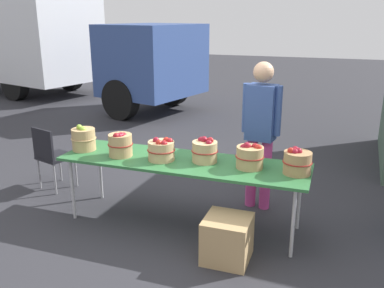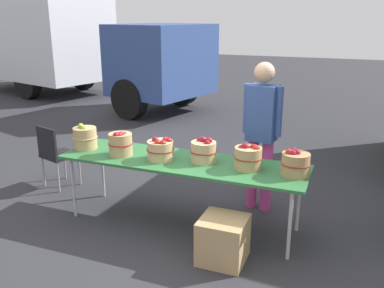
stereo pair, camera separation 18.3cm
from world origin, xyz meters
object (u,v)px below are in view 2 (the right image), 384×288
Objects in this scene: apple_basket_red_2 at (204,151)px; produce_crate at (223,240)px; apple_basket_red_0 at (121,143)px; apple_basket_red_4 at (295,163)px; apple_basket_red_3 at (248,157)px; apple_basket_green_0 at (85,137)px; apple_basket_red_1 at (161,149)px; box_truck at (64,43)px; vendor_adult at (262,125)px; market_table at (182,164)px; folding_chair at (55,151)px.

apple_basket_red_2 is 0.98m from produce_crate.
apple_basket_red_4 is (1.91, 0.09, -0.01)m from apple_basket_red_0.
apple_basket_red_3 is 0.87m from produce_crate.
apple_basket_green_0 is 1.00× the size of apple_basket_red_1.
apple_basket_red_0 is 1.91m from apple_basket_red_4.
apple_basket_red_1 is 1.06× the size of apple_basket_red_2.
apple_basket_red_3 is (0.95, 0.08, 0.01)m from apple_basket_red_1.
box_truck reaches higher than apple_basket_red_2.
apple_basket_red_3 is at bearing 99.97° from vendor_adult.
apple_basket_red_3 is at bearing 4.09° from apple_basket_red_0.
apple_basket_red_3 reaches higher than produce_crate.
apple_basket_red_1 is at bearing -166.36° from market_table.
produce_crate is at bearing -134.51° from apple_basket_red_4.
apple_basket_red_4 is 0.68× the size of produce_crate.
apple_basket_green_0 is 1.06× the size of apple_basket_red_2.
market_table is 0.73m from apple_basket_red_0.
apple_basket_red_3 is at bearing -3.24° from apple_basket_red_2.
market_table is 1.23m from apple_basket_green_0.
folding_chair is (-1.98, 0.34, -0.21)m from market_table.
folding_chair is at bearing 154.75° from apple_basket_green_0.
apple_basket_red_2 is (0.94, 0.13, -0.01)m from apple_basket_red_0.
apple_basket_red_0 is at bearing 178.83° from folding_chair.
apple_basket_red_2 is 0.67× the size of produce_crate.
apple_basket_red_0 is 0.33× the size of folding_chair.
produce_crate is at bearing -54.79° from apple_basket_red_2.
apple_basket_red_4 is 0.17× the size of vendor_adult.
market_table is 9.37× the size of apple_basket_red_2.
apple_basket_red_0 reaches higher than apple_basket_red_2.
apple_basket_red_3 is at bearing 82.67° from produce_crate.
box_truck reaches higher than produce_crate.
produce_crate is at bearing -15.46° from apple_basket_green_0.
apple_basket_red_0 is 0.95m from apple_basket_red_2.
vendor_adult is at bearing 39.34° from apple_basket_red_1.
folding_chair is (4.12, -5.61, -0.98)m from box_truck.
apple_basket_red_0 is at bearing -173.53° from market_table.
box_truck is (-6.81, 5.24, 0.45)m from vendor_adult.
apple_basket_green_0 is at bearing 29.25° from vendor_adult.
apple_basket_red_0 reaches higher than market_table.
vendor_adult is at bearing 29.15° from apple_basket_red_0.
folding_chair is (-2.69, -0.37, -0.53)m from vendor_adult.
apple_basket_red_3 is (1.43, 0.10, -0.01)m from apple_basket_red_0.
apple_basket_red_2 is (1.45, 0.08, -0.01)m from apple_basket_green_0.
apple_basket_red_0 reaches higher than apple_basket_red_4.
vendor_adult reaches higher than apple_basket_red_3.
box_truck is at bearing 134.42° from apple_basket_red_1.
folding_chair is at bearing 167.48° from apple_basket_red_1.
box_truck is at bearing 131.85° from apple_basket_red_0.
apple_basket_red_0 is at bearing -6.05° from apple_basket_green_0.
apple_basket_red_0 is 0.97× the size of apple_basket_red_3.
apple_basket_green_0 is 1.45m from apple_basket_red_2.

